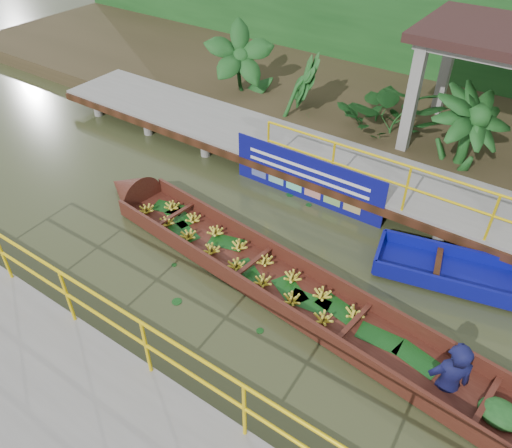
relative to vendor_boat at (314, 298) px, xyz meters
The scene contains 7 objects.
ground 1.85m from the vendor_boat, behind, with size 80.00×80.00×0.00m, color #2F371B.
land_strip 7.95m from the vendor_boat, 103.19° to the left, with size 30.00×8.00×0.45m, color #342C1A.
far_dock 4.09m from the vendor_boat, 116.06° to the left, with size 16.00×2.06×1.66m.
foliage_backdrop 10.55m from the vendor_boat, 100.05° to the left, with size 30.00×0.80×4.00m, color #154217.
vendor_boat is the anchor object (origin of this frame).
blue_banner 3.25m from the vendor_boat, 122.84° to the left, with size 3.64×0.04×1.14m.
tropical_plants 5.66m from the vendor_boat, 85.51° to the left, with size 14.36×1.36×1.70m.
Camera 1 is at (4.36, -5.62, 6.51)m, focal length 35.00 mm.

